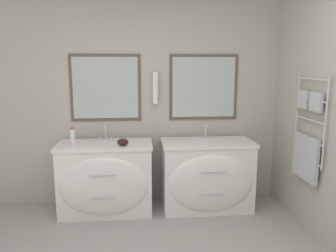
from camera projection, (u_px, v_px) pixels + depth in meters
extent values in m
cube|color=#B2ADA3|center=(148.00, 99.00, 4.04)|extent=(4.83, 0.06, 2.60)
cube|color=brown|center=(106.00, 88.00, 3.93)|extent=(0.84, 0.01, 0.80)
cube|color=#B2BCBA|center=(105.00, 88.00, 3.92)|extent=(0.77, 0.01, 0.73)
cube|color=brown|center=(204.00, 87.00, 4.04)|extent=(0.84, 0.01, 0.80)
cube|color=#B2BCBA|center=(204.00, 87.00, 4.03)|extent=(0.77, 0.01, 0.73)
cylinder|color=white|center=(155.00, 88.00, 3.94)|extent=(0.07, 0.07, 0.38)
cube|color=silver|center=(155.00, 88.00, 3.98)|extent=(0.05, 0.02, 0.08)
cube|color=#B2ADA3|center=(332.00, 111.00, 3.00)|extent=(0.06, 4.22, 2.60)
cylinder|color=silver|center=(325.00, 125.00, 2.99)|extent=(0.02, 0.02, 0.87)
cylinder|color=silver|center=(297.00, 116.00, 3.53)|extent=(0.02, 0.02, 0.87)
cylinder|color=silver|center=(313.00, 79.00, 3.19)|extent=(0.02, 0.55, 0.02)
cylinder|color=silver|center=(312.00, 100.00, 3.22)|extent=(0.02, 0.55, 0.02)
cylinder|color=silver|center=(310.00, 120.00, 3.26)|extent=(0.02, 0.55, 0.02)
cylinder|color=silver|center=(308.00, 140.00, 3.30)|extent=(0.02, 0.55, 0.02)
cylinder|color=silver|center=(307.00, 159.00, 3.33)|extent=(0.02, 0.55, 0.02)
cube|color=#B7BCC1|center=(305.00, 157.00, 3.33)|extent=(0.04, 0.46, 0.45)
cube|color=#B7BCC1|center=(316.00, 102.00, 3.11)|extent=(0.04, 0.19, 0.18)
cube|color=#B7BCC1|center=(304.00, 99.00, 3.34)|extent=(0.04, 0.19, 0.18)
cube|color=white|center=(106.00, 180.00, 3.83)|extent=(1.05, 0.50, 0.80)
ellipsoid|color=white|center=(104.00, 187.00, 3.59)|extent=(0.97, 0.11, 0.67)
cube|color=white|center=(105.00, 145.00, 3.75)|extent=(1.08, 0.52, 0.04)
ellipsoid|color=white|center=(105.00, 147.00, 3.73)|extent=(0.36, 0.31, 0.07)
cylinder|color=silver|center=(103.00, 175.00, 3.49)|extent=(0.29, 0.01, 0.01)
cylinder|color=silver|center=(104.00, 198.00, 3.54)|extent=(0.29, 0.01, 0.01)
cube|color=white|center=(207.00, 177.00, 3.93)|extent=(1.05, 0.50, 0.80)
ellipsoid|color=white|center=(211.00, 184.00, 3.69)|extent=(0.97, 0.11, 0.67)
cube|color=white|center=(207.00, 143.00, 3.86)|extent=(1.08, 0.52, 0.04)
ellipsoid|color=white|center=(208.00, 145.00, 3.84)|extent=(0.36, 0.31, 0.07)
cylinder|color=silver|center=(213.00, 172.00, 3.60)|extent=(0.29, 0.01, 0.01)
cylinder|color=silver|center=(212.00, 194.00, 3.64)|extent=(0.29, 0.01, 0.01)
cylinder|color=silver|center=(106.00, 133.00, 3.87)|extent=(0.02, 0.02, 0.19)
cylinder|color=silver|center=(105.00, 127.00, 3.80)|extent=(0.02, 0.10, 0.02)
cylinder|color=silver|center=(100.00, 139.00, 3.87)|extent=(0.03, 0.03, 0.04)
cylinder|color=silver|center=(112.00, 139.00, 3.89)|extent=(0.03, 0.03, 0.04)
cylinder|color=silver|center=(205.00, 131.00, 3.97)|extent=(0.02, 0.02, 0.19)
cylinder|color=silver|center=(206.00, 125.00, 3.91)|extent=(0.02, 0.10, 0.02)
cylinder|color=silver|center=(200.00, 137.00, 3.98)|extent=(0.03, 0.03, 0.04)
cylinder|color=silver|center=(211.00, 137.00, 3.99)|extent=(0.03, 0.03, 0.04)
cylinder|color=silver|center=(73.00, 137.00, 3.62)|extent=(0.05, 0.05, 0.18)
cylinder|color=red|center=(72.00, 128.00, 3.60)|extent=(0.03, 0.03, 0.02)
ellipsoid|color=black|center=(123.00, 142.00, 3.64)|extent=(0.13, 0.13, 0.08)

